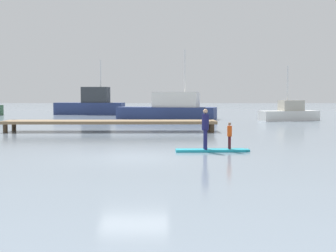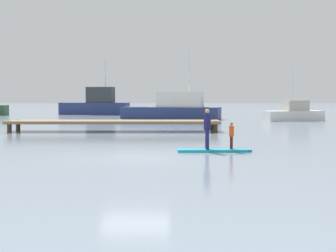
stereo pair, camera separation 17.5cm
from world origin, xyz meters
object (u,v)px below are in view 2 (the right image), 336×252
(paddler_child_solo, at_px, (229,134))
(motor_boat_small_navy, at_px, (94,105))
(paddleboard_near, at_px, (212,150))
(fishing_boat_white_large, at_px, (172,109))
(paddler_adult, at_px, (205,126))
(fishing_boat_green_midground, at_px, (292,113))

(paddler_child_solo, bearing_deg, motor_boat_small_navy, 107.19)
(paddleboard_near, xyz_separation_m, fishing_boat_white_large, (-1.30, 25.49, 0.95))
(fishing_boat_white_large, bearing_deg, paddler_adult, -87.71)
(paddler_adult, xyz_separation_m, motor_boat_small_navy, (-10.18, 36.11, 0.16))
(paddler_adult, relative_size, paddler_child_solo, 1.55)
(fishing_boat_green_midground, bearing_deg, motor_boat_small_navy, 145.95)
(paddleboard_near, bearing_deg, paddler_child_solo, 2.46)
(paddler_child_solo, relative_size, motor_boat_small_navy, 0.13)
(fishing_boat_green_midground, bearing_deg, fishing_boat_white_large, 165.11)
(paddleboard_near, xyz_separation_m, motor_boat_small_navy, (-10.46, 36.11, 1.14))
(paddler_adult, xyz_separation_m, paddler_child_solo, (0.98, 0.03, -0.33))
(paddler_child_solo, bearing_deg, paddleboard_near, -177.54)
(paddleboard_near, height_order, fishing_boat_white_large, fishing_boat_white_large)
(paddler_adult, height_order, paddler_child_solo, paddler_adult)
(paddleboard_near, height_order, paddler_child_solo, paddler_child_solo)
(paddleboard_near, height_order, motor_boat_small_navy, motor_boat_small_navy)
(motor_boat_small_navy, bearing_deg, fishing_boat_white_large, -49.23)
(paddler_adult, bearing_deg, paddleboard_near, 0.19)
(fishing_boat_white_large, bearing_deg, paddler_child_solo, -85.51)
(paddler_adult, height_order, motor_boat_small_navy, motor_boat_small_navy)
(paddleboard_near, relative_size, fishing_boat_white_large, 0.30)
(motor_boat_small_navy, bearing_deg, paddler_child_solo, -72.81)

